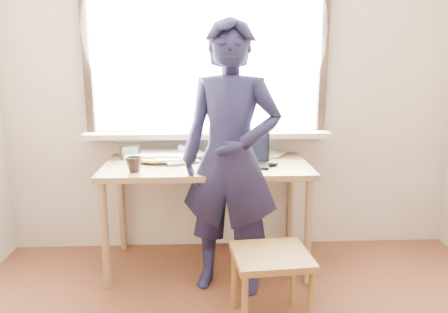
{
  "coord_description": "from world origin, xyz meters",
  "views": [
    {
      "loc": [
        -0.23,
        -1.37,
        1.48
      ],
      "look_at": [
        -0.12,
        0.95,
        0.97
      ],
      "focal_mm": 35.0,
      "sensor_mm": 36.0,
      "label": 1
    }
  ],
  "objects_px": {
    "mug_white": "(185,151)",
    "mug_dark": "(134,165)",
    "desk": "(207,174)",
    "laptop": "(246,157)",
    "work_chair": "(271,264)",
    "person": "(231,160)"
  },
  "relations": [
    {
      "from": "mug_white",
      "to": "mug_dark",
      "type": "bearing_deg",
      "value": -126.09
    },
    {
      "from": "desk",
      "to": "laptop",
      "type": "distance_m",
      "value": 0.31
    },
    {
      "from": "mug_white",
      "to": "work_chair",
      "type": "height_order",
      "value": "mug_white"
    },
    {
      "from": "desk",
      "to": "mug_white",
      "type": "xyz_separation_m",
      "value": [
        -0.16,
        0.22,
        0.13
      ]
    },
    {
      "from": "laptop",
      "to": "mug_dark",
      "type": "xyz_separation_m",
      "value": [
        -0.75,
        -0.18,
        -0.0
      ]
    },
    {
      "from": "work_chair",
      "to": "person",
      "type": "relative_size",
      "value": 0.26
    },
    {
      "from": "mug_dark",
      "to": "desk",
      "type": "bearing_deg",
      "value": 24.65
    },
    {
      "from": "mug_dark",
      "to": "work_chair",
      "type": "distance_m",
      "value": 1.08
    },
    {
      "from": "laptop",
      "to": "mug_white",
      "type": "bearing_deg",
      "value": 150.1
    },
    {
      "from": "person",
      "to": "desk",
      "type": "bearing_deg",
      "value": 131.45
    },
    {
      "from": "work_chair",
      "to": "person",
      "type": "height_order",
      "value": "person"
    },
    {
      "from": "mug_white",
      "to": "work_chair",
      "type": "bearing_deg",
      "value": -62.13
    },
    {
      "from": "laptop",
      "to": "mug_white",
      "type": "distance_m",
      "value": 0.5
    },
    {
      "from": "laptop",
      "to": "person",
      "type": "distance_m",
      "value": 0.31
    },
    {
      "from": "mug_dark",
      "to": "person",
      "type": "xyz_separation_m",
      "value": [
        0.62,
        -0.1,
        0.05
      ]
    },
    {
      "from": "desk",
      "to": "mug_dark",
      "type": "xyz_separation_m",
      "value": [
        -0.47,
        -0.22,
        0.13
      ]
    },
    {
      "from": "laptop",
      "to": "person",
      "type": "bearing_deg",
      "value": -114.15
    },
    {
      "from": "laptop",
      "to": "mug_white",
      "type": "xyz_separation_m",
      "value": [
        -0.43,
        0.25,
        -0.01
      ]
    },
    {
      "from": "mug_dark",
      "to": "mug_white",
      "type": "bearing_deg",
      "value": 53.91
    },
    {
      "from": "mug_dark",
      "to": "work_chair",
      "type": "height_order",
      "value": "mug_dark"
    },
    {
      "from": "mug_dark",
      "to": "work_chair",
      "type": "xyz_separation_m",
      "value": [
        0.83,
        -0.53,
        -0.46
      ]
    },
    {
      "from": "laptop",
      "to": "mug_white",
      "type": "height_order",
      "value": "laptop"
    }
  ]
}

